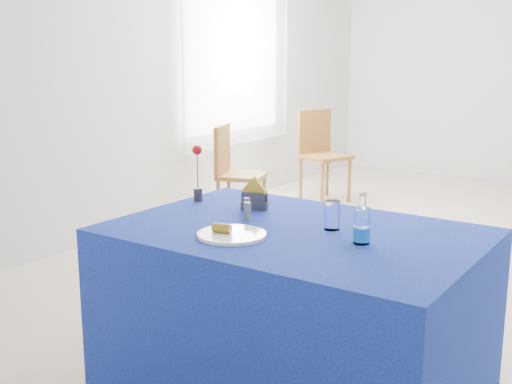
# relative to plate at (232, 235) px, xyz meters

# --- Properties ---
(floor) EXTENTS (7.00, 7.00, 0.00)m
(floor) POSITION_rel_plate_xyz_m (0.10, 2.44, -0.77)
(floor) COLOR beige
(floor) RESTS_ON ground
(room_shell) EXTENTS (7.00, 7.00, 7.00)m
(room_shell) POSITION_rel_plate_xyz_m (0.10, 2.44, 0.98)
(room_shell) COLOR silver
(room_shell) RESTS_ON ground
(window_pane) EXTENTS (0.04, 1.50, 1.60)m
(window_pane) POSITION_rel_plate_xyz_m (-2.37, 3.24, 0.78)
(window_pane) COLOR white
(window_pane) RESTS_ON room_shell
(curtain) EXTENTS (0.04, 1.75, 1.85)m
(curtain) POSITION_rel_plate_xyz_m (-2.30, 3.24, 0.78)
(curtain) COLOR white
(curtain) RESTS_ON room_shell
(plate) EXTENTS (0.30, 0.30, 0.01)m
(plate) POSITION_rel_plate_xyz_m (0.00, 0.00, 0.00)
(plate) COLOR white
(plate) RESTS_ON blue_table
(drinking_glass) EXTENTS (0.07, 0.07, 0.13)m
(drinking_glass) POSITION_rel_plate_xyz_m (0.30, 0.34, 0.06)
(drinking_glass) COLOR white
(drinking_glass) RESTS_ON blue_table
(salt_shaker) EXTENTS (0.03, 0.03, 0.08)m
(salt_shaker) POSITION_rel_plate_xyz_m (-0.16, 0.34, 0.04)
(salt_shaker) COLOR slate
(salt_shaker) RESTS_ON blue_table
(pepper_shaker) EXTENTS (0.03, 0.03, 0.08)m
(pepper_shaker) POSITION_rel_plate_xyz_m (-0.10, 0.26, 0.04)
(pepper_shaker) COLOR slate
(pepper_shaker) RESTS_ON blue_table
(blue_table) EXTENTS (1.60, 1.10, 0.76)m
(blue_table) POSITION_rel_plate_xyz_m (0.16, 0.25, -0.39)
(blue_table) COLOR navy
(blue_table) RESTS_ON floor
(water_bottle) EXTENTS (0.07, 0.07, 0.21)m
(water_bottle) POSITION_rel_plate_xyz_m (0.50, 0.22, 0.06)
(water_bottle) COLOR white
(water_bottle) RESTS_ON blue_table
(napkin_holder) EXTENTS (0.15, 0.09, 0.17)m
(napkin_holder) POSITION_rel_plate_xyz_m (-0.20, 0.46, 0.04)
(napkin_holder) COLOR #39393E
(napkin_holder) RESTS_ON blue_table
(rose_vase) EXTENTS (0.05, 0.05, 0.30)m
(rose_vase) POSITION_rel_plate_xyz_m (-0.55, 0.44, 0.14)
(rose_vase) COLOR #29292F
(rose_vase) RESTS_ON blue_table
(chair_win_a) EXTENTS (0.52, 0.52, 0.90)m
(chair_win_a) POSITION_rel_plate_xyz_m (-1.83, 2.48, -0.25)
(chair_win_a) COLOR olive
(chair_win_a) RESTS_ON floor
(chair_win_b) EXTENTS (0.55, 0.55, 0.95)m
(chair_win_b) POSITION_rel_plate_xyz_m (-1.66, 3.80, -0.22)
(chair_win_b) COLOR olive
(chair_win_b) RESTS_ON floor
(banana_pieces) EXTENTS (0.09, 0.05, 0.04)m
(banana_pieces) POSITION_rel_plate_xyz_m (-0.04, -0.02, 0.03)
(banana_pieces) COLOR gold
(banana_pieces) RESTS_ON plate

